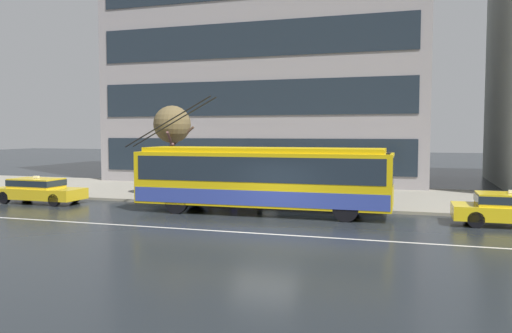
{
  "coord_description": "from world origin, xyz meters",
  "views": [
    {
      "loc": [
        5.41,
        -18.41,
        3.59
      ],
      "look_at": [
        -1.5,
        3.75,
        2.05
      ],
      "focal_mm": 35.79,
      "sensor_mm": 36.0,
      "label": 1
    }
  ],
  "objects_px": {
    "trolleybus": "(262,177)",
    "bus_shelter": "(241,165)",
    "pedestrian_walking_past": "(261,171)",
    "pedestrian_at_shelter": "(353,171)",
    "street_tree_bare": "(172,126)",
    "pedestrian_waiting_by_pole": "(209,168)",
    "pedestrian_approaching_curb": "(233,181)",
    "taxi_queued_behind_bus": "(38,189)"
  },
  "relations": [
    {
      "from": "pedestrian_at_shelter",
      "to": "pedestrian_waiting_by_pole",
      "type": "height_order",
      "value": "pedestrian_waiting_by_pole"
    },
    {
      "from": "pedestrian_waiting_by_pole",
      "to": "pedestrian_approaching_curb",
      "type": "bearing_deg",
      "value": -35.07
    },
    {
      "from": "taxi_queued_behind_bus",
      "to": "pedestrian_at_shelter",
      "type": "relative_size",
      "value": 2.44
    },
    {
      "from": "bus_shelter",
      "to": "street_tree_bare",
      "type": "relative_size",
      "value": 0.79
    },
    {
      "from": "pedestrian_at_shelter",
      "to": "pedestrian_walking_past",
      "type": "xyz_separation_m",
      "value": [
        -4.2,
        -1.82,
        0.06
      ]
    },
    {
      "from": "pedestrian_at_shelter",
      "to": "pedestrian_approaching_curb",
      "type": "bearing_deg",
      "value": -167.64
    },
    {
      "from": "taxi_queued_behind_bus",
      "to": "pedestrian_at_shelter",
      "type": "bearing_deg",
      "value": 14.61
    },
    {
      "from": "taxi_queued_behind_bus",
      "to": "pedestrian_approaching_curb",
      "type": "relative_size",
      "value": 2.75
    },
    {
      "from": "pedestrian_waiting_by_pole",
      "to": "trolleybus",
      "type": "bearing_deg",
      "value": -43.2
    },
    {
      "from": "bus_shelter",
      "to": "pedestrian_at_shelter",
      "type": "bearing_deg",
      "value": 4.72
    },
    {
      "from": "street_tree_bare",
      "to": "bus_shelter",
      "type": "bearing_deg",
      "value": -1.29
    },
    {
      "from": "bus_shelter",
      "to": "pedestrian_walking_past",
      "type": "distance_m",
      "value": 2.03
    },
    {
      "from": "bus_shelter",
      "to": "pedestrian_walking_past",
      "type": "bearing_deg",
      "value": -41.91
    },
    {
      "from": "trolleybus",
      "to": "bus_shelter",
      "type": "relative_size",
      "value": 3.17
    },
    {
      "from": "taxi_queued_behind_bus",
      "to": "pedestrian_approaching_curb",
      "type": "distance_m",
      "value": 10.01
    },
    {
      "from": "pedestrian_walking_past",
      "to": "pedestrian_waiting_by_pole",
      "type": "distance_m",
      "value": 3.97
    },
    {
      "from": "trolleybus",
      "to": "pedestrian_approaching_curb",
      "type": "xyz_separation_m",
      "value": [
        -2.28,
        2.59,
        -0.47
      ]
    },
    {
      "from": "pedestrian_at_shelter",
      "to": "pedestrian_approaching_curb",
      "type": "xyz_separation_m",
      "value": [
        -5.83,
        -1.28,
        -0.55
      ]
    },
    {
      "from": "street_tree_bare",
      "to": "pedestrian_walking_past",
      "type": "bearing_deg",
      "value": -14.7
    },
    {
      "from": "pedestrian_at_shelter",
      "to": "street_tree_bare",
      "type": "xyz_separation_m",
      "value": [
        -9.68,
        -0.38,
        2.27
      ]
    },
    {
      "from": "trolleybus",
      "to": "bus_shelter",
      "type": "xyz_separation_m",
      "value": [
        -2.15,
        3.39,
        0.33
      ]
    },
    {
      "from": "street_tree_bare",
      "to": "pedestrian_at_shelter",
      "type": "bearing_deg",
      "value": 2.26
    },
    {
      "from": "bus_shelter",
      "to": "pedestrian_approaching_curb",
      "type": "relative_size",
      "value": 2.28
    },
    {
      "from": "pedestrian_approaching_curb",
      "to": "pedestrian_at_shelter",
      "type": "bearing_deg",
      "value": 12.36
    },
    {
      "from": "taxi_queued_behind_bus",
      "to": "pedestrian_waiting_by_pole",
      "type": "xyz_separation_m",
      "value": [
        7.74,
        4.06,
        0.99
      ]
    },
    {
      "from": "taxi_queued_behind_bus",
      "to": "pedestrian_approaching_curb",
      "type": "xyz_separation_m",
      "value": [
        9.61,
        2.75,
        0.45
      ]
    },
    {
      "from": "pedestrian_waiting_by_pole",
      "to": "pedestrian_at_shelter",
      "type": "bearing_deg",
      "value": -0.28
    },
    {
      "from": "pedestrian_approaching_curb",
      "to": "street_tree_bare",
      "type": "height_order",
      "value": "street_tree_bare"
    },
    {
      "from": "pedestrian_at_shelter",
      "to": "pedestrian_walking_past",
      "type": "distance_m",
      "value": 4.58
    },
    {
      "from": "trolleybus",
      "to": "pedestrian_waiting_by_pole",
      "type": "xyz_separation_m",
      "value": [
        -4.16,
        3.9,
        0.07
      ]
    },
    {
      "from": "pedestrian_walking_past",
      "to": "pedestrian_approaching_curb",
      "type": "bearing_deg",
      "value": 161.7
    },
    {
      "from": "trolleybus",
      "to": "bus_shelter",
      "type": "bearing_deg",
      "value": 122.35
    },
    {
      "from": "street_tree_bare",
      "to": "taxi_queued_behind_bus",
      "type": "bearing_deg",
      "value": -147.73
    },
    {
      "from": "pedestrian_at_shelter",
      "to": "pedestrian_walking_past",
      "type": "bearing_deg",
      "value": -156.6
    },
    {
      "from": "trolleybus",
      "to": "street_tree_bare",
      "type": "relative_size",
      "value": 2.5
    },
    {
      "from": "pedestrian_approaching_curb",
      "to": "pedestrian_waiting_by_pole",
      "type": "bearing_deg",
      "value": 144.93
    },
    {
      "from": "taxi_queued_behind_bus",
      "to": "bus_shelter",
      "type": "relative_size",
      "value": 1.2
    },
    {
      "from": "bus_shelter",
      "to": "street_tree_bare",
      "type": "distance_m",
      "value": 4.46
    },
    {
      "from": "pedestrian_walking_past",
      "to": "pedestrian_at_shelter",
      "type": "bearing_deg",
      "value": 23.4
    },
    {
      "from": "pedestrian_at_shelter",
      "to": "street_tree_bare",
      "type": "relative_size",
      "value": 0.39
    },
    {
      "from": "pedestrian_at_shelter",
      "to": "pedestrian_waiting_by_pole",
      "type": "bearing_deg",
      "value": 179.72
    },
    {
      "from": "trolleybus",
      "to": "pedestrian_walking_past",
      "type": "height_order",
      "value": "trolleybus"
    }
  ]
}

